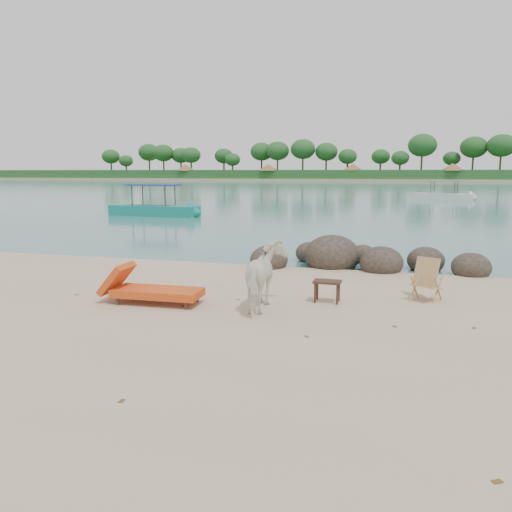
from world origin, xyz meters
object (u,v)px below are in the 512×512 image
(cow, at_px, (266,278))
(boat_near, at_px, (153,190))
(side_table, at_px, (327,293))
(deck_chair, at_px, (427,282))
(lounge_chair, at_px, (157,289))
(boulders, at_px, (355,259))

(cow, height_order, boat_near, boat_near)
(cow, bearing_deg, side_table, -148.21)
(side_table, bearing_deg, deck_chair, 20.19)
(lounge_chair, bearing_deg, deck_chair, 15.77)
(cow, relative_size, side_table, 2.78)
(side_table, relative_size, boat_near, 0.09)
(lounge_chair, xyz_separation_m, deck_chair, (5.31, 1.70, 0.10))
(boulders, xyz_separation_m, boat_near, (-13.53, 14.18, 1.36))
(lounge_chair, height_order, boat_near, boat_near)
(lounge_chair, bearing_deg, boulders, 53.69)
(boulders, bearing_deg, boat_near, 133.67)
(boulders, relative_size, lounge_chair, 2.85)
(side_table, height_order, deck_chair, deck_chair)
(cow, relative_size, boat_near, 0.24)
(boat_near, bearing_deg, side_table, -50.90)
(boulders, distance_m, boat_near, 19.65)
(boulders, height_order, deck_chair, deck_chair)
(side_table, bearing_deg, boat_near, 126.80)
(boat_near, bearing_deg, boulders, -43.08)
(cow, distance_m, boat_near, 22.79)
(side_table, relative_size, deck_chair, 0.64)
(lounge_chair, bearing_deg, cow, 2.77)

